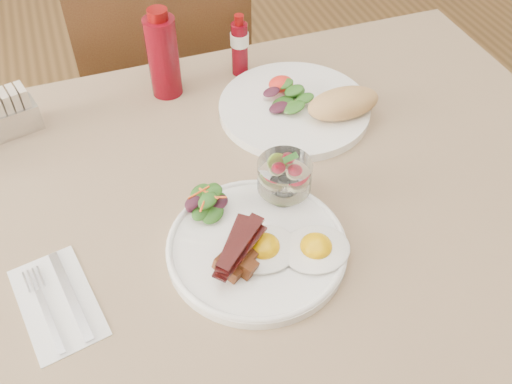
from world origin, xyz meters
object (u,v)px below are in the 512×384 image
(chair_far, at_px, (165,87))
(sugar_caddy, at_px, (11,114))
(table, at_px, (239,229))
(hot_sauce_bottle, at_px, (240,46))
(main_plate, at_px, (257,247))
(ketchup_bottle, at_px, (163,56))
(second_plate, at_px, (306,106))
(fruit_cup, at_px, (284,176))

(chair_far, height_order, sugar_caddy, chair_far)
(table, relative_size, hot_sauce_bottle, 9.89)
(table, bearing_deg, sugar_caddy, 138.55)
(main_plate, xyz_separation_m, ketchup_bottle, (-0.03, 0.45, 0.08))
(main_plate, distance_m, second_plate, 0.35)
(sugar_caddy, bearing_deg, main_plate, -65.92)
(main_plate, bearing_deg, fruit_cup, 46.65)
(chair_far, distance_m, main_plate, 0.82)
(fruit_cup, distance_m, sugar_caddy, 0.54)
(main_plate, relative_size, sugar_caddy, 2.64)
(main_plate, relative_size, hot_sauce_bottle, 2.08)
(chair_far, bearing_deg, sugar_caddy, -133.98)
(second_plate, bearing_deg, table, -139.29)
(chair_far, bearing_deg, ketchup_bottle, -97.55)
(chair_far, height_order, second_plate, chair_far)
(table, height_order, chair_far, chair_far)
(main_plate, xyz_separation_m, second_plate, (0.20, 0.29, 0.01))
(table, distance_m, fruit_cup, 0.17)
(main_plate, relative_size, fruit_cup, 3.14)
(table, bearing_deg, hot_sauce_bottle, 71.06)
(second_plate, distance_m, sugar_caddy, 0.56)
(second_plate, xyz_separation_m, ketchup_bottle, (-0.24, 0.16, 0.07))
(sugar_caddy, bearing_deg, table, -55.49)
(table, distance_m, main_plate, 0.16)
(main_plate, bearing_deg, chair_far, 89.27)
(hot_sauce_bottle, bearing_deg, chair_far, 110.21)
(hot_sauce_bottle, bearing_deg, table, -108.94)
(sugar_caddy, bearing_deg, fruit_cup, -54.32)
(ketchup_bottle, height_order, hot_sauce_bottle, ketchup_bottle)
(chair_far, relative_size, main_plate, 3.32)
(second_plate, bearing_deg, main_plate, -125.17)
(ketchup_bottle, distance_m, sugar_caddy, 0.31)
(main_plate, bearing_deg, table, 85.31)
(main_plate, xyz_separation_m, fruit_cup, (0.08, 0.08, 0.06))
(second_plate, bearing_deg, ketchup_bottle, 145.81)
(chair_far, distance_m, fruit_cup, 0.77)
(table, height_order, sugar_caddy, sugar_caddy)
(table, height_order, hot_sauce_bottle, hot_sauce_bottle)
(chair_far, relative_size, ketchup_bottle, 5.06)
(table, relative_size, sugar_caddy, 12.55)
(second_plate, height_order, sugar_caddy, sugar_caddy)
(sugar_caddy, bearing_deg, ketchup_bottle, -9.69)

